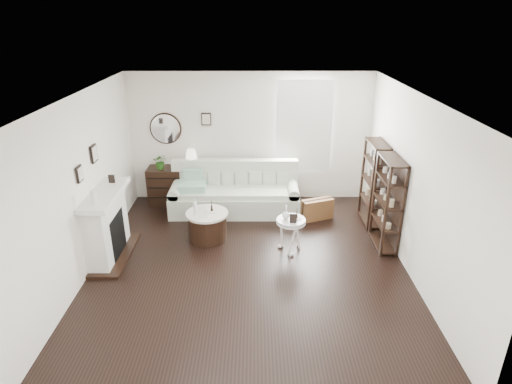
{
  "coord_description": "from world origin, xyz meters",
  "views": [
    {
      "loc": [
        0.1,
        -5.9,
        3.81
      ],
      "look_at": [
        0.11,
        0.8,
        0.95
      ],
      "focal_mm": 30.0,
      "sensor_mm": 36.0,
      "label": 1
    }
  ],
  "objects_px": {
    "dresser": "(177,185)",
    "drum_table": "(208,225)",
    "pedestal_table": "(291,222)",
    "sofa": "(235,195)"
  },
  "relations": [
    {
      "from": "sofa",
      "to": "dresser",
      "type": "xyz_separation_m",
      "value": [
        -1.24,
        0.39,
        0.06
      ]
    },
    {
      "from": "dresser",
      "to": "sofa",
      "type": "bearing_deg",
      "value": -17.47
    },
    {
      "from": "drum_table",
      "to": "sofa",
      "type": "bearing_deg",
      "value": 70.04
    },
    {
      "from": "dresser",
      "to": "drum_table",
      "type": "bearing_deg",
      "value": -63.12
    },
    {
      "from": "dresser",
      "to": "pedestal_table",
      "type": "height_order",
      "value": "dresser"
    },
    {
      "from": "dresser",
      "to": "drum_table",
      "type": "height_order",
      "value": "dresser"
    },
    {
      "from": "sofa",
      "to": "pedestal_table",
      "type": "height_order",
      "value": "sofa"
    },
    {
      "from": "sofa",
      "to": "drum_table",
      "type": "distance_m",
      "value": 1.28
    },
    {
      "from": "sofa",
      "to": "pedestal_table",
      "type": "distance_m",
      "value": 1.92
    },
    {
      "from": "pedestal_table",
      "to": "sofa",
      "type": "bearing_deg",
      "value": 122.17
    }
  ]
}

